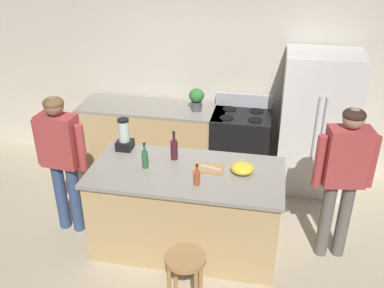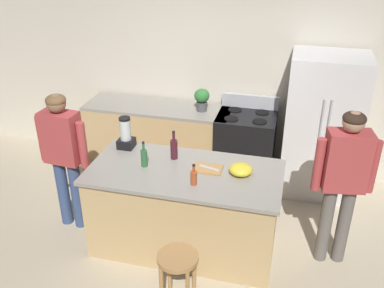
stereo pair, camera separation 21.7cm
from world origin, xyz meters
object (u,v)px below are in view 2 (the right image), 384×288
(refrigerator, at_px, (322,127))
(chef_knife, at_px, (209,168))
(bottle_olive_oil, at_px, (144,157))
(cutting_board, at_px, (207,169))
(stove_range, at_px, (245,147))
(potted_plant, at_px, (202,98))
(person_by_island_left, at_px, (63,150))
(mixing_bowl, at_px, (241,169))
(kitchen_island, at_px, (185,209))
(person_by_sink_right, at_px, (344,176))
(bottle_wine, at_px, (174,149))
(bar_stool, at_px, (178,268))
(blender_appliance, at_px, (126,135))
(bottle_cooking_sauce, at_px, (194,177))

(refrigerator, xyz_separation_m, chef_knife, (-1.12, -1.43, 0.06))
(bottle_olive_oil, xyz_separation_m, cutting_board, (0.64, 0.09, -0.09))
(stove_range, height_order, potted_plant, potted_plant)
(bottle_olive_oil, bearing_deg, person_by_island_left, 177.01)
(person_by_island_left, distance_m, mixing_bowl, 1.92)
(kitchen_island, xyz_separation_m, potted_plant, (-0.19, 1.55, 0.64))
(stove_range, bearing_deg, refrigerator, -1.50)
(person_by_sink_right, bearing_deg, mixing_bowl, -174.86)
(person_by_island_left, height_order, mixing_bowl, person_by_island_left)
(person_by_island_left, height_order, bottle_wine, person_by_island_left)
(bar_stool, distance_m, potted_plant, 2.52)
(person_by_sink_right, distance_m, bottle_wine, 1.70)
(bottle_wine, bearing_deg, bottle_olive_oil, -137.34)
(refrigerator, bearing_deg, potted_plant, 178.13)
(person_by_sink_right, distance_m, cutting_board, 1.31)
(bottle_wine, bearing_deg, person_by_island_left, -171.42)
(person_by_sink_right, bearing_deg, bottle_olive_oil, -174.96)
(kitchen_island, relative_size, refrigerator, 1.08)
(refrigerator, distance_m, blender_appliance, 2.42)
(blender_appliance, bearing_deg, bar_stool, -52.22)
(person_by_island_left, bearing_deg, mixing_bowl, 1.05)
(blender_appliance, distance_m, cutting_board, 1.01)
(mixing_bowl, bearing_deg, potted_plant, 116.58)
(person_by_island_left, relative_size, chef_knife, 7.35)
(person_by_island_left, bearing_deg, potted_plant, 52.09)
(person_by_island_left, height_order, bottle_olive_oil, person_by_island_left)
(person_by_island_left, xyz_separation_m, bottle_olive_oil, (0.94, -0.05, 0.07))
(bottle_olive_oil, height_order, chef_knife, bottle_olive_oil)
(kitchen_island, bearing_deg, chef_knife, 17.62)
(person_by_sink_right, relative_size, cutting_board, 5.59)
(bottle_olive_oil, relative_size, mixing_bowl, 1.18)
(potted_plant, bearing_deg, bottle_wine, -89.48)
(kitchen_island, relative_size, bar_stool, 3.15)
(bottle_cooking_sauce, height_order, chef_knife, bottle_cooking_sauce)
(person_by_sink_right, distance_m, potted_plant, 2.20)
(cutting_board, bearing_deg, person_by_island_left, -178.64)
(cutting_board, bearing_deg, bar_stool, -92.74)
(bottle_wine, bearing_deg, stove_range, 65.55)
(person_by_sink_right, relative_size, bottle_wine, 5.30)
(bar_stool, relative_size, bottle_olive_oil, 2.25)
(mixing_bowl, height_order, chef_knife, mixing_bowl)
(blender_appliance, bearing_deg, refrigerator, 29.02)
(bottle_wine, distance_m, bottle_olive_oil, 0.34)
(refrigerator, relative_size, bottle_olive_oil, 6.57)
(person_by_sink_right, distance_m, blender_appliance, 2.28)
(refrigerator, height_order, stove_range, refrigerator)
(stove_range, relative_size, bottle_wine, 3.55)
(refrigerator, xyz_separation_m, bar_stool, (-1.19, -2.36, -0.42))
(refrigerator, bearing_deg, bottle_wine, -140.06)
(refrigerator, bearing_deg, person_by_sink_right, -83.09)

